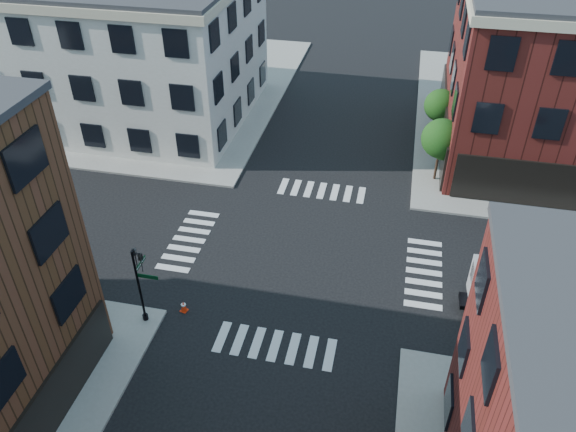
{
  "coord_description": "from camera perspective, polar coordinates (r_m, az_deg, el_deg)",
  "views": [
    {
      "loc": [
        4.49,
        -24.81,
        21.19
      ],
      "look_at": [
        -0.92,
        0.28,
        2.5
      ],
      "focal_mm": 35.0,
      "sensor_mm": 36.0,
      "label": 1
    }
  ],
  "objects": [
    {
      "name": "box_truck",
      "position": [
        30.9,
        26.28,
        -6.87
      ],
      "size": [
        8.62,
        2.85,
        3.86
      ],
      "rotation": [
        0.0,
        0.0,
        0.03
      ],
      "color": "silver",
      "rests_on": "ground"
    },
    {
      "name": "tree_near",
      "position": [
        39.3,
        15.37,
        7.4
      ],
      "size": [
        2.69,
        2.69,
        4.49
      ],
      "color": "black",
      "rests_on": "ground"
    },
    {
      "name": "ground",
      "position": [
        32.93,
        1.46,
        -4.0
      ],
      "size": [
        120.0,
        120.0,
        0.0
      ],
      "primitive_type": "plane",
      "color": "black",
      "rests_on": "ground"
    },
    {
      "name": "sidewalk_nw",
      "position": [
        56.52,
        -16.07,
        12.72
      ],
      "size": [
        30.0,
        30.0,
        0.15
      ],
      "primitive_type": "cube",
      "color": "gray",
      "rests_on": "ground"
    },
    {
      "name": "signal_pole",
      "position": [
        28.12,
        -14.79,
        -6.11
      ],
      "size": [
        1.29,
        1.24,
        4.6
      ],
      "color": "black",
      "rests_on": "ground"
    },
    {
      "name": "tree_far",
      "position": [
        44.82,
        15.26,
        10.64
      ],
      "size": [
        2.43,
        2.43,
        4.07
      ],
      "color": "black",
      "rests_on": "ground"
    },
    {
      "name": "building_nw",
      "position": [
        49.63,
        -17.52,
        16.03
      ],
      "size": [
        22.0,
        16.0,
        11.0
      ],
      "primitive_type": "cube",
      "color": "beige",
      "rests_on": "ground"
    },
    {
      "name": "traffic_cone",
      "position": [
        29.9,
        -10.56,
        -9.0
      ],
      "size": [
        0.44,
        0.44,
        0.66
      ],
      "rotation": [
        0.0,
        0.0,
        -0.28
      ],
      "color": "red",
      "rests_on": "ground"
    }
  ]
}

